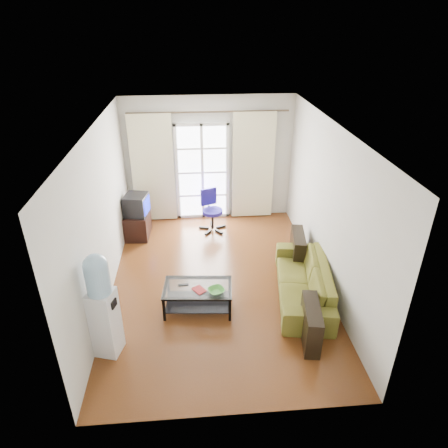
# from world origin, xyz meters

# --- Properties ---
(floor) EXTENTS (5.20, 5.20, 0.00)m
(floor) POSITION_xyz_m (0.00, 0.00, 0.00)
(floor) COLOR brown
(floor) RESTS_ON ground
(ceiling) EXTENTS (5.20, 5.20, 0.00)m
(ceiling) POSITION_xyz_m (0.00, 0.00, 2.70)
(ceiling) COLOR white
(ceiling) RESTS_ON wall_back
(wall_back) EXTENTS (3.60, 0.02, 2.70)m
(wall_back) POSITION_xyz_m (0.00, 2.60, 1.35)
(wall_back) COLOR silver
(wall_back) RESTS_ON floor
(wall_front) EXTENTS (3.60, 0.02, 2.70)m
(wall_front) POSITION_xyz_m (0.00, -2.60, 1.35)
(wall_front) COLOR silver
(wall_front) RESTS_ON floor
(wall_left) EXTENTS (0.02, 5.20, 2.70)m
(wall_left) POSITION_xyz_m (-1.80, 0.00, 1.35)
(wall_left) COLOR silver
(wall_left) RESTS_ON floor
(wall_right) EXTENTS (0.02, 5.20, 2.70)m
(wall_right) POSITION_xyz_m (1.80, 0.00, 1.35)
(wall_right) COLOR silver
(wall_right) RESTS_ON floor
(french_door) EXTENTS (1.16, 0.06, 2.15)m
(french_door) POSITION_xyz_m (-0.15, 2.54, 1.07)
(french_door) COLOR white
(french_door) RESTS_ON wall_back
(curtain_rod) EXTENTS (3.30, 0.04, 0.04)m
(curtain_rod) POSITION_xyz_m (0.00, 2.50, 2.38)
(curtain_rod) COLOR #4C3F2D
(curtain_rod) RESTS_ON wall_back
(curtain_left) EXTENTS (0.90, 0.07, 2.35)m
(curtain_left) POSITION_xyz_m (-1.20, 2.48, 1.20)
(curtain_left) COLOR beige
(curtain_left) RESTS_ON curtain_rod
(curtain_right) EXTENTS (0.90, 0.07, 2.35)m
(curtain_right) POSITION_xyz_m (0.95, 2.48, 1.20)
(curtain_right) COLOR beige
(curtain_right) RESTS_ON curtain_rod
(radiator) EXTENTS (0.64, 0.12, 0.64)m
(radiator) POSITION_xyz_m (0.80, 2.50, 0.33)
(radiator) COLOR #9B9B9D
(radiator) RESTS_ON floor
(sofa) EXTENTS (2.26, 1.40, 0.59)m
(sofa) POSITION_xyz_m (1.36, -0.48, 0.29)
(sofa) COLOR olive
(sofa) RESTS_ON floor
(coffee_table) EXTENTS (1.10, 0.69, 0.43)m
(coffee_table) POSITION_xyz_m (-0.36, -0.68, 0.27)
(coffee_table) COLOR silver
(coffee_table) RESTS_ON floor
(bowl) EXTENTS (0.42, 0.42, 0.06)m
(bowl) POSITION_xyz_m (-0.08, -0.84, 0.46)
(bowl) COLOR #2D7D40
(bowl) RESTS_ON coffee_table
(book) EXTENTS (0.34, 0.34, 0.02)m
(book) POSITION_xyz_m (-0.40, -0.81, 0.44)
(book) COLOR maroon
(book) RESTS_ON coffee_table
(remote) EXTENTS (0.16, 0.05, 0.02)m
(remote) POSITION_xyz_m (-0.57, -0.62, 0.44)
(remote) COLOR black
(remote) RESTS_ON coffee_table
(tv_stand) EXTENTS (0.50, 0.72, 0.51)m
(tv_stand) POSITION_xyz_m (-1.54, 1.79, 0.25)
(tv_stand) COLOR black
(tv_stand) RESTS_ON floor
(crt_tv) EXTENTS (0.54, 0.54, 0.43)m
(crt_tv) POSITION_xyz_m (-1.54, 1.76, 0.72)
(crt_tv) COLOR black
(crt_tv) RESTS_ON tv_stand
(task_chair) EXTENTS (0.78, 0.78, 0.89)m
(task_chair) POSITION_xyz_m (0.01, 1.93, 0.26)
(task_chair) COLOR black
(task_chair) RESTS_ON floor
(water_cooler) EXTENTS (0.39, 0.39, 1.56)m
(water_cooler) POSITION_xyz_m (-1.60, -1.46, 0.82)
(water_cooler) COLOR silver
(water_cooler) RESTS_ON floor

